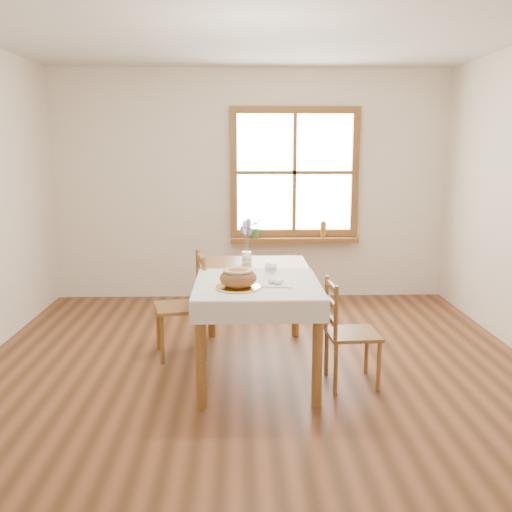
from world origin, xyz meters
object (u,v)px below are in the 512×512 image
at_px(dining_table, 256,285).
at_px(flower_vase, 247,258).
at_px(chair_left, 180,305).
at_px(chair_right, 353,332).
at_px(bread_plate, 238,287).

xyz_separation_m(dining_table, flower_vase, (-0.07, 0.46, 0.13)).
distance_m(chair_left, flower_vase, 0.70).
xyz_separation_m(chair_left, flower_vase, (0.56, 0.20, 0.36)).
relative_size(dining_table, chair_right, 2.04).
bearing_deg(chair_right, chair_left, 61.52).
bearing_deg(flower_vase, chair_right, -46.93).
distance_m(dining_table, flower_vase, 0.49).
bearing_deg(chair_left, flower_vase, 96.40).
bearing_deg(chair_left, dining_table, 54.08).
height_order(dining_table, bread_plate, bread_plate).
xyz_separation_m(dining_table, bread_plate, (-0.14, -0.48, 0.10)).
bearing_deg(chair_right, flower_vase, 39.74).
height_order(chair_right, flower_vase, flower_vase).
xyz_separation_m(dining_table, chair_right, (0.70, -0.36, -0.27)).
relative_size(chair_right, flower_vase, 8.59).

